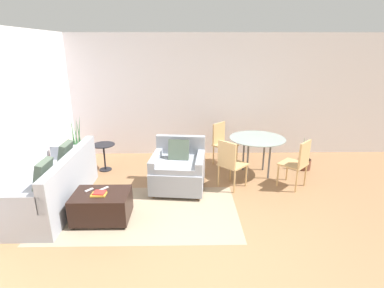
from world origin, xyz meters
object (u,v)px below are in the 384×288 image
couch (55,187)px  dining_chair_near_right (298,161)px  tv_remote_primary (89,190)px  dining_chair_far_left (222,141)px  potted_plant (79,158)px  tv_remote_secondary (104,188)px  potted_plant_small (304,161)px  ottoman (102,205)px  dining_chair_near_left (230,161)px  book_stack (99,194)px  armchair (178,170)px  side_table (104,152)px  dining_table (257,142)px

couch → dining_chair_near_right: couch is taller
tv_remote_primary → dining_chair_far_left: dining_chair_far_left is taller
potted_plant → tv_remote_primary: bearing=-66.5°
dining_chair_near_right → dining_chair_far_left: (-1.22, 1.22, 0.00)m
tv_remote_secondary → potted_plant_small: bearing=25.0°
potted_plant_small → dining_chair_far_left: bearing=168.0°
ottoman → dining_chair_near_left: (2.02, 1.02, 0.28)m
dining_chair_near_left → dining_chair_near_right: size_ratio=1.00×
dining_chair_far_left → couch: bearing=-148.9°
tv_remote_primary → dining_chair_near_left: size_ratio=0.15×
couch → dining_chair_far_left: size_ratio=2.32×
dining_chair_near_left → dining_chair_far_left: bearing=90.0°
couch → book_stack: 1.03m
dining_chair_far_left → tv_remote_secondary: bearing=-133.9°
couch → ottoman: bearing=-29.1°
tv_remote_secondary → tv_remote_primary: bearing=-168.6°
armchair → dining_chair_near_right: 2.14m
dining_chair_far_left → tv_remote_primary: bearing=-136.2°
couch → dining_chair_near_left: 2.96m
armchair → tv_remote_secondary: size_ratio=7.13×
tv_remote_primary → dining_chair_near_left: 2.40m
couch → potted_plant_small: bearing=16.8°
armchair → tv_remote_primary: armchair is taller
book_stack → ottoman: bearing=76.5°
armchair → side_table: (-1.55, 0.86, 0.04)m
dining_table → potted_plant_small: (1.08, 0.25, -0.50)m
book_stack → dining_chair_far_left: dining_chair_far_left is taller
potted_plant → dining_chair_far_left: potted_plant is taller
ottoman → tv_remote_primary: (-0.20, 0.10, 0.20)m
armchair → tv_remote_secondary: 1.41m
armchair → dining_chair_far_left: dining_chair_far_left is taller
ottoman → tv_remote_primary: size_ratio=6.14×
dining_chair_far_left → potted_plant_small: bearing=-12.0°
dining_chair_far_left → potted_plant_small: (1.69, -0.36, -0.35)m
ottoman → book_stack: 0.22m
potted_plant → dining_table: (3.63, -0.33, 0.43)m
tv_remote_primary → side_table: bearing=98.0°
couch → side_table: bearing=73.1°
dining_chair_near_left → dining_chair_far_left: same height
armchair → dining_table: armchair is taller
ottoman → couch: bearing=150.9°
armchair → side_table: bearing=151.1°
book_stack → tv_remote_primary: 0.24m
armchair → ottoman: (-1.10, -1.04, -0.12)m
armchair → dining_chair_near_left: dining_chair_near_left is taller
couch → tv_remote_secondary: size_ratio=14.66×
dining_chair_near_right → potted_plant_small: (0.48, 0.86, -0.35)m
book_stack → dining_chair_far_left: (2.03, 2.28, 0.06)m
armchair → dining_chair_near_right: size_ratio=1.13×
tv_remote_secondary → dining_chair_far_left: size_ratio=0.16×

